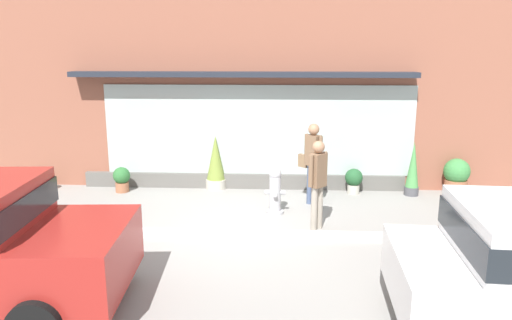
% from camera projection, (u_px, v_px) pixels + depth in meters
% --- Properties ---
extents(ground_plane, '(60.00, 60.00, 0.00)m').
position_uv_depth(ground_plane, '(230.00, 233.00, 8.79)').
color(ground_plane, gray).
extents(curb_strip, '(14.00, 0.24, 0.12)m').
position_uv_depth(curb_strip, '(229.00, 234.00, 8.59)').
color(curb_strip, '#B2B2AD').
rests_on(curb_strip, ground_plane).
extents(storefront, '(14.00, 0.81, 4.83)m').
position_uv_depth(storefront, '(243.00, 90.00, 11.37)').
color(storefront, '#935642').
rests_on(storefront, ground_plane).
extents(fire_hydrant, '(0.41, 0.38, 0.97)m').
position_uv_depth(fire_hydrant, '(275.00, 191.00, 9.76)').
color(fire_hydrant, '#B2B2B7').
rests_on(fire_hydrant, ground_plane).
extents(pedestrian_with_handbag, '(0.49, 0.51, 1.77)m').
position_uv_depth(pedestrian_with_handbag, '(312.00, 158.00, 10.23)').
color(pedestrian_with_handbag, '#475675').
rests_on(pedestrian_with_handbag, ground_plane).
extents(pedestrian_passerby, '(0.35, 0.38, 1.68)m').
position_uv_depth(pedestrian_passerby, '(318.00, 178.00, 8.79)').
color(pedestrian_passerby, '#9E9384').
rests_on(pedestrian_passerby, ground_plane).
extents(potted_plant_doorstep, '(0.40, 0.40, 0.60)m').
position_uv_depth(potted_plant_doorstep, '(122.00, 178.00, 11.31)').
color(potted_plant_doorstep, '#9E6042').
rests_on(potted_plant_doorstep, ground_plane).
extents(potted_plant_window_center, '(0.49, 0.49, 1.29)m').
position_uv_depth(potted_plant_window_center, '(216.00, 163.00, 11.53)').
color(potted_plant_window_center, '#B7B2A3').
rests_on(potted_plant_window_center, ground_plane).
extents(potted_plant_by_entrance, '(0.28, 0.28, 0.48)m').
position_uv_depth(potted_plant_by_entrance, '(46.00, 180.00, 11.43)').
color(potted_plant_by_entrance, '#33473D').
rests_on(potted_plant_by_entrance, ground_plane).
extents(potted_plant_near_hydrant, '(0.41, 0.41, 0.59)m').
position_uv_depth(potted_plant_near_hydrant, '(354.00, 180.00, 11.17)').
color(potted_plant_near_hydrant, '#B7B2A3').
rests_on(potted_plant_near_hydrant, ground_plane).
extents(potted_plant_low_front, '(0.33, 0.33, 1.25)m').
position_uv_depth(potted_plant_low_front, '(413.00, 169.00, 10.99)').
color(potted_plant_low_front, '#4C4C51').
rests_on(potted_plant_low_front, ground_plane).
extents(potted_plant_window_right, '(0.59, 0.59, 0.83)m').
position_uv_depth(potted_plant_window_right, '(456.00, 175.00, 11.14)').
color(potted_plant_window_right, '#9E6042').
rests_on(potted_plant_window_right, ground_plane).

